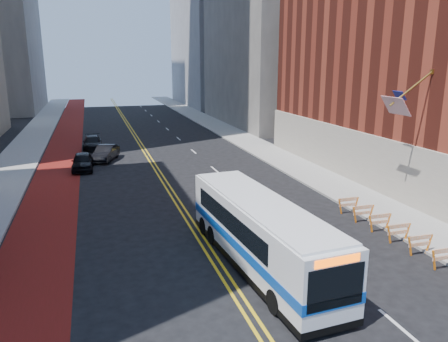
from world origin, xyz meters
TOP-DOWN VIEW (x-y plane):
  - ground at (0.00, 0.00)m, footprint 160.00×160.00m
  - sidewalk_left at (-12.00, 30.00)m, footprint 4.00×140.00m
  - sidewalk_right at (12.00, 30.00)m, footprint 4.00×140.00m
  - bus_lane_paint at (-8.10, 30.00)m, footprint 3.60×140.00m
  - center_line_inner at (-0.18, 30.00)m, footprint 0.14×140.00m
  - center_line_outer at (0.18, 30.00)m, footprint 0.14×140.00m
  - lane_dashes at (4.80, 38.00)m, footprint 0.14×98.20m
  - construction_barriers at (9.60, 3.42)m, footprint 1.42×10.91m
  - transit_bus at (1.78, 3.87)m, footprint 3.31×11.57m
  - car_a at (-6.08, 25.20)m, footprint 1.87×4.35m
  - car_b at (-4.03, 28.35)m, footprint 2.89×4.62m
  - car_c at (-5.17, 34.41)m, footprint 2.03×4.72m

SIDE VIEW (x-z plane):
  - ground at x=0.00m, z-range 0.00..0.00m
  - center_line_inner at x=-0.18m, z-range 0.00..0.01m
  - center_line_outer at x=0.18m, z-range 0.00..0.01m
  - bus_lane_paint at x=-8.10m, z-range 0.00..0.01m
  - lane_dashes at x=4.80m, z-range 0.00..0.01m
  - sidewalk_left at x=-12.00m, z-range 0.00..0.15m
  - sidewalk_right at x=12.00m, z-range 0.00..0.15m
  - construction_barriers at x=9.60m, z-range 0.17..1.18m
  - car_c at x=-5.17m, z-range 0.00..1.36m
  - car_b at x=-4.03m, z-range 0.00..1.44m
  - car_a at x=-6.08m, z-range 0.00..1.46m
  - transit_bus at x=1.78m, z-range 0.07..3.21m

